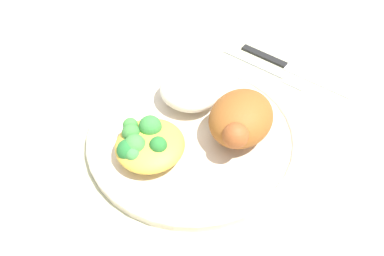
{
  "coord_description": "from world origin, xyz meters",
  "views": [
    {
      "loc": [
        0.35,
        0.21,
        0.47
      ],
      "look_at": [
        0.0,
        0.0,
        0.03
      ],
      "focal_mm": 42.85,
      "sensor_mm": 36.0,
      "label": 1
    }
  ],
  "objects_px": {
    "mac_cheese_with_broccoli": "(147,143)",
    "fork": "(269,70)",
    "plate": "(192,137)",
    "rice_pile": "(190,89)",
    "knife": "(285,65)",
    "roasted_chicken": "(241,119)"
  },
  "relations": [
    {
      "from": "mac_cheese_with_broccoli",
      "to": "fork",
      "type": "xyz_separation_m",
      "value": [
        -0.25,
        0.06,
        -0.03
      ]
    },
    {
      "from": "plate",
      "to": "fork",
      "type": "relative_size",
      "value": 1.97
    },
    {
      "from": "rice_pile",
      "to": "fork",
      "type": "relative_size",
      "value": 0.61
    },
    {
      "from": "plate",
      "to": "mac_cheese_with_broccoli",
      "type": "bearing_deg",
      "value": -27.71
    },
    {
      "from": "mac_cheese_with_broccoli",
      "to": "knife",
      "type": "bearing_deg",
      "value": 164.19
    },
    {
      "from": "plate",
      "to": "mac_cheese_with_broccoli",
      "type": "distance_m",
      "value": 0.07
    },
    {
      "from": "rice_pile",
      "to": "mac_cheese_with_broccoli",
      "type": "relative_size",
      "value": 0.95
    },
    {
      "from": "roasted_chicken",
      "to": "rice_pile",
      "type": "relative_size",
      "value": 1.19
    },
    {
      "from": "plate",
      "to": "rice_pile",
      "type": "bearing_deg",
      "value": -146.5
    },
    {
      "from": "knife",
      "to": "roasted_chicken",
      "type": "bearing_deg",
      "value": 3.15
    },
    {
      "from": "plate",
      "to": "roasted_chicken",
      "type": "height_order",
      "value": "roasted_chicken"
    },
    {
      "from": "plate",
      "to": "roasted_chicken",
      "type": "bearing_deg",
      "value": 116.89
    },
    {
      "from": "rice_pile",
      "to": "plate",
      "type": "bearing_deg",
      "value": 33.5
    },
    {
      "from": "knife",
      "to": "fork",
      "type": "bearing_deg",
      "value": -35.03
    },
    {
      "from": "roasted_chicken",
      "to": "rice_pile",
      "type": "xyz_separation_m",
      "value": [
        -0.02,
        -0.09,
        -0.01
      ]
    },
    {
      "from": "roasted_chicken",
      "to": "fork",
      "type": "distance_m",
      "value": 0.17
    },
    {
      "from": "plate",
      "to": "fork",
      "type": "distance_m",
      "value": 0.19
    },
    {
      "from": "plate",
      "to": "knife",
      "type": "xyz_separation_m",
      "value": [
        -0.21,
        0.05,
        -0.01
      ]
    },
    {
      "from": "plate",
      "to": "fork",
      "type": "bearing_deg",
      "value": 171.22
    },
    {
      "from": "mac_cheese_with_broccoli",
      "to": "rice_pile",
      "type": "bearing_deg",
      "value": -177.97
    },
    {
      "from": "knife",
      "to": "plate",
      "type": "bearing_deg",
      "value": -12.19
    },
    {
      "from": "mac_cheese_with_broccoli",
      "to": "knife",
      "type": "relative_size",
      "value": 0.48
    }
  ]
}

